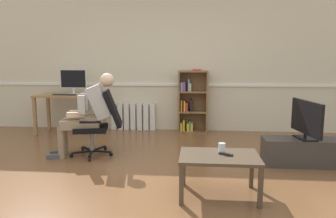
{
  "coord_description": "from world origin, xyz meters",
  "views": [
    {
      "loc": [
        0.56,
        -3.72,
        1.41
      ],
      "look_at": [
        0.15,
        0.85,
        0.7
      ],
      "focal_mm": 33.87,
      "sensor_mm": 36.0,
      "label": 1
    }
  ],
  "objects_px": {
    "person_seated": "(88,112)",
    "tv_stand": "(304,152)",
    "office_chair": "(101,120)",
    "spare_remote": "(226,154)",
    "coffee_table": "(219,160)",
    "tv_screen": "(306,119)",
    "keyboard": "(64,95)",
    "drinking_glass": "(222,148)",
    "computer_mouse": "(81,94)",
    "bookshelf": "(191,103)",
    "radiator": "(133,117)",
    "computer_desk": "(70,100)",
    "imac_monitor": "(73,80)"
  },
  "relations": [
    {
      "from": "person_seated",
      "to": "tv_stand",
      "type": "bearing_deg",
      "value": 75.27
    },
    {
      "from": "computer_mouse",
      "to": "person_seated",
      "type": "height_order",
      "value": "person_seated"
    },
    {
      "from": "spare_remote",
      "to": "person_seated",
      "type": "bearing_deg",
      "value": 87.71
    },
    {
      "from": "coffee_table",
      "to": "computer_desk",
      "type": "bearing_deg",
      "value": 134.97
    },
    {
      "from": "spare_remote",
      "to": "computer_desk",
      "type": "bearing_deg",
      "value": 77.12
    },
    {
      "from": "computer_mouse",
      "to": "bookshelf",
      "type": "height_order",
      "value": "bookshelf"
    },
    {
      "from": "office_chair",
      "to": "person_seated",
      "type": "xyz_separation_m",
      "value": [
        -0.18,
        -0.04,
        0.13
      ]
    },
    {
      "from": "computer_desk",
      "to": "imac_monitor",
      "type": "distance_m",
      "value": 0.4
    },
    {
      "from": "keyboard",
      "to": "tv_screen",
      "type": "distance_m",
      "value": 4.2
    },
    {
      "from": "tv_screen",
      "to": "imac_monitor",
      "type": "bearing_deg",
      "value": 56.98
    },
    {
      "from": "drinking_glass",
      "to": "keyboard",
      "type": "bearing_deg",
      "value": 138.22
    },
    {
      "from": "imac_monitor",
      "to": "bookshelf",
      "type": "relative_size",
      "value": 0.43
    },
    {
      "from": "office_chair",
      "to": "coffee_table",
      "type": "xyz_separation_m",
      "value": [
        1.65,
        -1.3,
        -0.14
      ]
    },
    {
      "from": "imac_monitor",
      "to": "keyboard",
      "type": "distance_m",
      "value": 0.36
    },
    {
      "from": "computer_desk",
      "to": "drinking_glass",
      "type": "bearing_deg",
      "value": -43.86
    },
    {
      "from": "tv_stand",
      "to": "coffee_table",
      "type": "distance_m",
      "value": 1.65
    },
    {
      "from": "bookshelf",
      "to": "tv_screen",
      "type": "bearing_deg",
      "value": -50.13
    },
    {
      "from": "tv_stand",
      "to": "office_chair",
      "type": "bearing_deg",
      "value": 175.97
    },
    {
      "from": "imac_monitor",
      "to": "keyboard",
      "type": "xyz_separation_m",
      "value": [
        -0.1,
        -0.22,
        -0.27
      ]
    },
    {
      "from": "bookshelf",
      "to": "spare_remote",
      "type": "xyz_separation_m",
      "value": [
        0.41,
        -2.96,
        -0.13
      ]
    },
    {
      "from": "imac_monitor",
      "to": "person_seated",
      "type": "xyz_separation_m",
      "value": [
        0.8,
        -1.49,
        -0.38
      ]
    },
    {
      "from": "computer_desk",
      "to": "radiator",
      "type": "relative_size",
      "value": 1.38
    },
    {
      "from": "spare_remote",
      "to": "tv_screen",
      "type": "bearing_deg",
      "value": -15.25
    },
    {
      "from": "office_chair",
      "to": "spare_remote",
      "type": "distance_m",
      "value": 2.15
    },
    {
      "from": "person_seated",
      "to": "computer_desk",
      "type": "bearing_deg",
      "value": -160.47
    },
    {
      "from": "computer_desk",
      "to": "drinking_glass",
      "type": "relative_size",
      "value": 11.57
    },
    {
      "from": "bookshelf",
      "to": "spare_remote",
      "type": "height_order",
      "value": "bookshelf"
    },
    {
      "from": "computer_desk",
      "to": "coffee_table",
      "type": "xyz_separation_m",
      "value": [
        2.68,
        -2.68,
        -0.26
      ]
    },
    {
      "from": "computer_desk",
      "to": "keyboard",
      "type": "relative_size",
      "value": 2.99
    },
    {
      "from": "radiator",
      "to": "computer_desk",
      "type": "bearing_deg",
      "value": -161.28
    },
    {
      "from": "bookshelf",
      "to": "person_seated",
      "type": "distance_m",
      "value": 2.26
    },
    {
      "from": "office_chair",
      "to": "tv_stand",
      "type": "distance_m",
      "value": 2.89
    },
    {
      "from": "radiator",
      "to": "tv_stand",
      "type": "relative_size",
      "value": 0.83
    },
    {
      "from": "computer_desk",
      "to": "radiator",
      "type": "height_order",
      "value": "computer_desk"
    },
    {
      "from": "drinking_glass",
      "to": "computer_desk",
      "type": "bearing_deg",
      "value": 136.14
    },
    {
      "from": "keyboard",
      "to": "radiator",
      "type": "relative_size",
      "value": 0.46
    },
    {
      "from": "person_seated",
      "to": "tv_screen",
      "type": "height_order",
      "value": "person_seated"
    },
    {
      "from": "bookshelf",
      "to": "person_seated",
      "type": "relative_size",
      "value": 1.01
    },
    {
      "from": "computer_desk",
      "to": "imac_monitor",
      "type": "height_order",
      "value": "imac_monitor"
    },
    {
      "from": "drinking_glass",
      "to": "radiator",
      "type": "bearing_deg",
      "value": 117.47
    },
    {
      "from": "computer_mouse",
      "to": "person_seated",
      "type": "distance_m",
      "value": 1.42
    },
    {
      "from": "bookshelf",
      "to": "computer_mouse",
      "type": "bearing_deg",
      "value": -168.7
    },
    {
      "from": "spare_remote",
      "to": "tv_stand",
      "type": "bearing_deg",
      "value": -15.22
    },
    {
      "from": "person_seated",
      "to": "tv_stand",
      "type": "height_order",
      "value": "person_seated"
    },
    {
      "from": "keyboard",
      "to": "computer_desk",
      "type": "bearing_deg",
      "value": 71.18
    },
    {
      "from": "person_seated",
      "to": "drinking_glass",
      "type": "xyz_separation_m",
      "value": [
        1.85,
        -1.19,
        -0.16
      ]
    },
    {
      "from": "person_seated",
      "to": "spare_remote",
      "type": "distance_m",
      "value": 2.28
    },
    {
      "from": "tv_stand",
      "to": "radiator",
      "type": "bearing_deg",
      "value": 144.33
    },
    {
      "from": "coffee_table",
      "to": "office_chair",
      "type": "bearing_deg",
      "value": 141.69
    },
    {
      "from": "computer_mouse",
      "to": "drinking_glass",
      "type": "distance_m",
      "value": 3.49
    }
  ]
}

